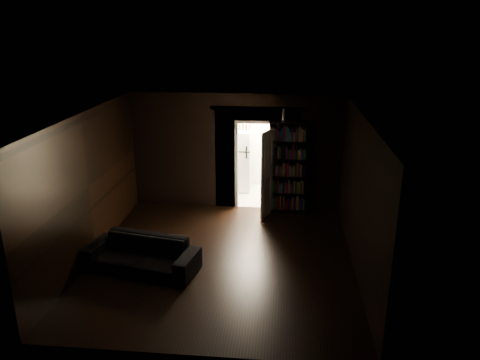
% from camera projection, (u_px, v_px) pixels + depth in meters
% --- Properties ---
extents(ground, '(5.50, 5.50, 0.00)m').
position_uv_depth(ground, '(221.00, 259.00, 9.01)').
color(ground, black).
rests_on(ground, ground).
extents(room_walls, '(5.02, 5.61, 2.84)m').
position_uv_depth(room_walls, '(227.00, 160.00, 9.48)').
color(room_walls, black).
rests_on(room_walls, ground).
extents(kitchen_alcove, '(2.20, 1.80, 2.60)m').
position_uv_depth(kitchen_alcove, '(259.00, 148.00, 12.23)').
color(kitchen_alcove, '#BBB5A3').
rests_on(kitchen_alcove, ground).
extents(sofa, '(2.21, 1.30, 0.80)m').
position_uv_depth(sofa, '(141.00, 250.00, 8.54)').
color(sofa, black).
rests_on(sofa, ground).
extents(bookshelf, '(0.95, 0.56, 2.20)m').
position_uv_depth(bookshelf, '(288.00, 167.00, 10.99)').
color(bookshelf, black).
rests_on(bookshelf, ground).
extents(refrigerator, '(0.82, 0.77, 1.65)m').
position_uv_depth(refrigerator, '(237.00, 160.00, 12.55)').
color(refrigerator, silver).
rests_on(refrigerator, ground).
extents(door, '(0.35, 0.81, 2.05)m').
position_uv_depth(door, '(269.00, 173.00, 10.81)').
color(door, white).
rests_on(door, ground).
extents(figurine, '(0.11, 0.11, 0.28)m').
position_uv_depth(figurine, '(283.00, 115.00, 10.65)').
color(figurine, white).
rests_on(figurine, bookshelf).
extents(bottles, '(0.57, 0.16, 0.23)m').
position_uv_depth(bottles, '(240.00, 126.00, 12.23)').
color(bottles, black).
rests_on(bottles, refrigerator).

